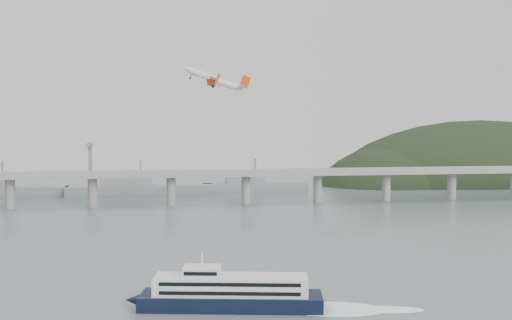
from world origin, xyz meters
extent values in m
plane|color=slate|center=(0.00, 0.00, 0.00)|extent=(900.00, 900.00, 0.00)
cube|color=gray|center=(0.00, 200.00, 20.00)|extent=(800.00, 22.00, 2.20)
cube|color=gray|center=(0.00, 189.50, 22.00)|extent=(800.00, 0.60, 1.80)
cube|color=gray|center=(0.00, 210.50, 22.00)|extent=(800.00, 0.60, 1.80)
cylinder|color=gray|center=(-130.00, 200.00, 9.50)|extent=(6.00, 6.00, 21.00)
cylinder|color=gray|center=(-80.00, 200.00, 9.50)|extent=(6.00, 6.00, 21.00)
cylinder|color=gray|center=(-30.00, 200.00, 9.50)|extent=(6.00, 6.00, 21.00)
cylinder|color=gray|center=(20.00, 200.00, 9.50)|extent=(6.00, 6.00, 21.00)
cylinder|color=gray|center=(70.00, 200.00, 9.50)|extent=(6.00, 6.00, 21.00)
cylinder|color=gray|center=(120.00, 200.00, 9.50)|extent=(6.00, 6.00, 21.00)
cylinder|color=gray|center=(170.00, 200.00, 9.50)|extent=(6.00, 6.00, 21.00)
ellipsoid|color=black|center=(270.00, 330.00, -18.00)|extent=(320.00, 150.00, 156.00)
ellipsoid|color=black|center=(175.00, 320.00, -12.00)|extent=(140.00, 110.00, 96.00)
cube|color=slate|center=(-150.00, 270.00, 4.00)|extent=(95.67, 20.15, 8.00)
cylinder|color=slate|center=(-150.00, 270.00, 20.00)|extent=(1.60, 1.60, 14.00)
cube|color=slate|center=(-50.00, 265.00, 4.00)|extent=(110.55, 21.43, 8.00)
cube|color=slate|center=(-61.00, 265.00, 12.00)|extent=(39.01, 16.73, 8.00)
cylinder|color=slate|center=(-50.00, 265.00, 20.00)|extent=(1.60, 1.60, 14.00)
cube|color=slate|center=(40.00, 275.00, 4.00)|extent=(85.00, 13.60, 8.00)
cube|color=slate|center=(31.50, 275.00, 12.00)|extent=(29.75, 11.90, 8.00)
cylinder|color=slate|center=(40.00, 275.00, 20.00)|extent=(1.60, 1.60, 14.00)
cube|color=slate|center=(-90.00, 300.00, 20.00)|extent=(3.00, 3.00, 40.00)
cube|color=slate|center=(-90.00, 290.00, 38.00)|extent=(3.00, 28.00, 3.00)
cube|color=black|center=(-23.87, -36.74, 1.97)|extent=(50.63, 22.23, 3.94)
cone|color=black|center=(-49.82, -30.97, 1.97)|extent=(5.66, 4.91, 3.94)
cube|color=silver|center=(-23.87, -36.74, 6.40)|extent=(42.52, 18.59, 4.92)
cube|color=black|center=(-24.95, -41.60, 7.68)|extent=(36.57, 8.28, 0.98)
cube|color=black|center=(-24.95, -41.60, 5.32)|extent=(36.57, 8.28, 0.98)
cube|color=black|center=(-22.79, -31.89, 7.68)|extent=(36.57, 8.28, 0.98)
cube|color=black|center=(-22.79, -31.89, 5.32)|extent=(36.57, 8.28, 0.98)
cube|color=silver|center=(-31.56, -35.03, 10.14)|extent=(11.11, 8.87, 2.56)
cube|color=black|center=(-32.32, -38.45, 10.14)|extent=(8.68, 2.04, 0.98)
cylinder|color=silver|center=(-31.56, -35.03, 13.30)|extent=(0.59, 0.59, 3.94)
ellipsoid|color=white|center=(3.05, -42.73, 0.05)|extent=(30.77, 20.00, 0.20)
ellipsoid|color=white|center=(16.51, -45.72, 0.05)|extent=(22.31, 11.54, 0.20)
cylinder|color=white|center=(-12.64, 102.98, 74.38)|extent=(25.50, 8.34, 11.96)
cone|color=white|center=(-26.33, 105.04, 79.41)|extent=(5.16, 4.12, 4.43)
cone|color=white|center=(1.65, 100.87, 69.63)|extent=(5.76, 3.87, 4.74)
cube|color=white|center=(-12.10, 102.86, 73.20)|extent=(8.47, 31.64, 3.41)
cube|color=white|center=(1.01, 101.00, 70.55)|extent=(4.26, 11.35, 1.76)
cube|color=#EE3C10|center=(2.92, 100.87, 73.09)|extent=(5.96, 0.90, 7.05)
cylinder|color=#EE3C10|center=(-13.17, 108.06, 72.21)|extent=(4.69, 2.92, 3.35)
cylinder|color=black|center=(-14.96, 108.33, 72.87)|extent=(1.34, 2.23, 2.11)
cube|color=white|center=(-12.85, 108.06, 73.08)|extent=(2.55, 0.55, 1.83)
cylinder|color=#EE3C10|center=(-14.48, 98.03, 72.71)|extent=(4.69, 2.92, 3.35)
cylinder|color=black|center=(-16.28, 98.30, 73.37)|extent=(1.34, 2.23, 2.11)
cube|color=white|center=(-14.17, 98.03, 73.58)|extent=(2.55, 0.55, 1.83)
cylinder|color=black|center=(-12.36, 105.22, 71.53)|extent=(1.11, 0.38, 2.20)
cylinder|color=black|center=(-12.71, 105.22, 70.58)|extent=(1.34, 0.51, 1.31)
cylinder|color=black|center=(-12.98, 100.48, 71.76)|extent=(1.11, 0.38, 2.20)
cylinder|color=black|center=(-13.33, 100.48, 70.81)|extent=(1.34, 0.51, 1.31)
cylinder|color=black|center=(-23.80, 104.52, 75.73)|extent=(1.11, 0.38, 2.20)
cylinder|color=black|center=(-24.14, 104.52, 74.78)|extent=(1.34, 0.51, 1.31)
cube|color=#EE3C10|center=(-7.97, 118.10, 72.84)|extent=(2.16, 0.39, 2.59)
cube|color=#EE3C10|center=(-12.04, 87.10, 74.38)|extent=(2.16, 0.39, 2.59)
camera|label=1|loc=(-46.37, -195.42, 47.40)|focal=42.00mm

